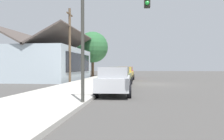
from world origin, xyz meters
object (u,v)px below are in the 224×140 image
(utility_pole_wooden, at_px, (70,44))
(car_silver, at_px, (115,80))
(car_olive, at_px, (119,76))
(traffic_light_main, at_px, (108,20))
(car_mustard, at_px, (125,73))
(shade_tree, at_px, (93,47))
(fire_hydrant_red, at_px, (114,76))
(car_cherry, at_px, (127,72))

(utility_pole_wooden, bearing_deg, car_silver, -149.53)
(car_olive, relative_size, traffic_light_main, 0.93)
(car_silver, xyz_separation_m, traffic_light_main, (-3.93, -0.15, 2.68))
(car_mustard, relative_size, shade_tree, 0.66)
(car_mustard, height_order, shade_tree, shade_tree)
(shade_tree, height_order, utility_pole_wooden, utility_pole_wooden)
(traffic_light_main, height_order, fire_hydrant_red, traffic_light_main)
(utility_pole_wooden, height_order, fire_hydrant_red, utility_pole_wooden)
(car_silver, xyz_separation_m, utility_pole_wooden, (9.37, 5.51, 3.11))
(shade_tree, bearing_deg, traffic_light_main, -167.38)
(car_silver, xyz_separation_m, car_olive, (5.96, 0.19, 0.00))
(car_olive, xyz_separation_m, shade_tree, (16.47, 5.57, 3.85))
(car_olive, distance_m, utility_pole_wooden, 7.05)
(car_mustard, xyz_separation_m, shade_tree, (9.57, 5.65, 3.85))
(car_silver, xyz_separation_m, car_cherry, (19.24, 0.15, -0.00))
(car_silver, height_order, shade_tree, shade_tree)
(traffic_light_main, bearing_deg, utility_pole_wooden, 23.04)
(utility_pole_wooden, bearing_deg, car_olive, -122.64)
(car_olive, bearing_deg, traffic_light_main, -177.05)
(car_cherry, height_order, fire_hydrant_red, car_cherry)
(car_silver, bearing_deg, fire_hydrant_red, 4.70)
(car_olive, bearing_deg, car_cherry, 0.84)
(car_silver, distance_m, car_mustard, 12.87)
(traffic_light_main, bearing_deg, car_silver, 2.14)
(shade_tree, height_order, fire_hydrant_red, shade_tree)
(car_mustard, xyz_separation_m, traffic_light_main, (-16.80, -0.25, 2.68))
(car_cherry, xyz_separation_m, fire_hydrant_red, (-5.43, 1.36, -0.32))
(car_silver, bearing_deg, car_olive, 0.27)
(fire_hydrant_red, bearing_deg, car_mustard, -123.97)
(car_olive, height_order, car_mustard, same)
(car_mustard, bearing_deg, car_cherry, 2.71)
(car_olive, bearing_deg, car_mustard, 0.29)
(car_silver, relative_size, shade_tree, 0.69)
(shade_tree, xyz_separation_m, utility_pole_wooden, (-13.06, -0.25, -0.73))
(shade_tree, distance_m, utility_pole_wooden, 13.08)
(shade_tree, relative_size, utility_pole_wooden, 0.95)
(car_olive, bearing_deg, utility_pole_wooden, 58.36)
(car_mustard, bearing_deg, traffic_light_main, -176.85)
(car_silver, xyz_separation_m, fire_hydrant_red, (13.82, 1.51, -0.32))
(car_olive, xyz_separation_m, car_mustard, (6.90, -0.09, -0.00))
(traffic_light_main, bearing_deg, car_olive, 1.95)
(car_cherry, distance_m, fire_hydrant_red, 5.60)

